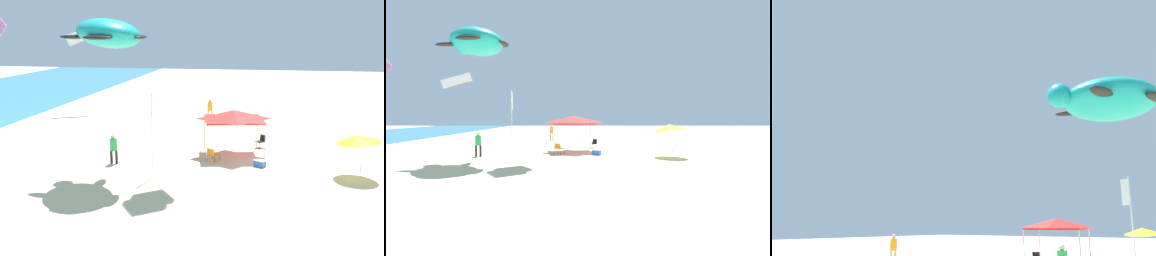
# 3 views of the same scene
# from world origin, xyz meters

# --- Properties ---
(canopy_tent) EXTENTS (3.57, 3.93, 2.80)m
(canopy_tent) POSITION_xyz_m (2.01, 2.89, 2.48)
(canopy_tent) COLOR #B7B7BC
(canopy_tent) RESTS_ON ground
(beach_umbrella) EXTENTS (2.23, 2.25, 2.39)m
(beach_umbrella) POSITION_xyz_m (-1.01, -3.72, 2.04)
(beach_umbrella) COLOR silver
(beach_umbrella) RESTS_ON ground
(banner_flag) EXTENTS (0.36, 0.06, 4.44)m
(banner_flag) POSITION_xyz_m (-2.85, 6.66, 2.65)
(banner_flag) COLOR silver
(banner_flag) RESTS_ON ground
(person_watching_sky) EXTENTS (0.44, 0.49, 1.85)m
(person_watching_sky) POSITION_xyz_m (11.96, 5.62, 1.09)
(person_watching_sky) COLOR #C6B28C
(person_watching_sky) RESTS_ON ground
(kite_turtle_teal) EXTENTS (4.98, 4.99, 1.82)m
(kite_turtle_teal) POSITION_xyz_m (-2.93, 8.79, 7.30)
(kite_turtle_teal) COLOR teal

